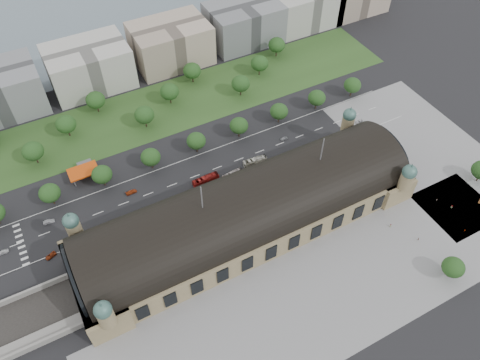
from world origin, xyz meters
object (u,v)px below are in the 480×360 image
traffic_car_4 (257,162)px  pedestrian_0 (391,226)px  pedestrian_1 (418,239)px  bus_mid (233,174)px  pedestrian_2 (437,200)px  traffic_car_1 (49,222)px  parked_car_3 (106,242)px  bus_east (255,161)px  pedestrian_3 (465,230)px  traffic_car_3 (131,192)px  parked_car_5 (177,205)px  parked_car_1 (51,256)px  bus_west (206,180)px  parked_car_2 (114,235)px  pedestrian_4 (458,261)px  pedestrian_5 (452,207)px  parked_car_4 (161,212)px  traffic_car_5 (284,139)px  parked_car_0 (105,242)px  petrol_station (84,168)px  parked_car_6 (138,229)px  traffic_car_6 (360,122)px  traffic_car_0 (3,252)px

traffic_car_4 → pedestrian_0: size_ratio=2.59×
pedestrian_1 → bus_mid: bearing=66.8°
pedestrian_2 → traffic_car_1: bearing=17.6°
parked_car_3 → pedestrian_1: bearing=35.6°
bus_east → pedestrian_3: bus_east is taller
traffic_car_4 → pedestrian_1: 82.45m
traffic_car_3 → parked_car_5: parked_car_5 is taller
parked_car_1 → pedestrian_2: pedestrian_2 is taller
traffic_car_4 → bus_mid: bus_mid is taller
pedestrian_1 → bus_west: bearing=71.9°
parked_car_2 → bus_west: bus_west is taller
pedestrian_4 → pedestrian_5: bearing=-176.3°
bus_mid → bus_west: bearing=74.9°
parked_car_4 → bus_east: (52.69, 6.87, 0.96)m
pedestrian_5 → parked_car_1: bearing=-111.2°
traffic_car_5 → pedestrian_0: pedestrian_0 is taller
traffic_car_3 → bus_west: bus_west is taller
traffic_car_4 → parked_car_0: bearing=-89.5°
petrol_station → parked_car_6: (10.67, -44.28, -2.23)m
traffic_car_6 → bus_mid: size_ratio=0.45×
pedestrian_0 → pedestrian_4: (12.82, -27.11, 0.01)m
traffic_car_1 → traffic_car_3: bearing=-85.6°
traffic_car_3 → traffic_car_5: bearing=-94.8°
traffic_car_0 → pedestrian_0: 166.54m
traffic_car_0 → parked_car_5: 75.40m
parked_car_6 → pedestrian_2: bearing=47.1°
traffic_car_0 → traffic_car_5: bearing=93.9°
traffic_car_5 → parked_car_1: bearing=95.4°
parked_car_2 → pedestrian_2: (137.18, -50.78, 0.15)m
parked_car_1 → bus_west: size_ratio=0.36×
traffic_car_5 → pedestrian_0: 70.55m
traffic_car_0 → pedestrian_5: bearing=71.5°
traffic_car_0 → pedestrian_4: bearing=63.2°
parked_car_1 → traffic_car_4: bearing=70.5°
parked_car_3 → parked_car_4: parked_car_4 is taller
pedestrian_5 → traffic_car_1: bearing=-116.9°
traffic_car_1 → pedestrian_1: bearing=-115.9°
traffic_car_6 → pedestrian_0: size_ratio=2.69×
parked_car_2 → parked_car_6: parked_car_6 is taller
bus_mid → pedestrian_3: size_ratio=5.56×
parked_car_2 → bus_east: 75.66m
parked_car_6 → pedestrian_3: bearing=39.9°
traffic_car_1 → bus_mid: 85.73m
traffic_car_3 → pedestrian_4: pedestrian_4 is taller
bus_mid → pedestrian_4: 105.34m
parked_car_5 → bus_mid: bus_mid is taller
parked_car_4 → parked_car_3: bearing=-111.7°
parked_car_3 → pedestrian_5: (144.77, -55.57, 0.16)m
parked_car_0 → pedestrian_1: pedestrian_1 is taller
bus_east → pedestrian_4: bus_east is taller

